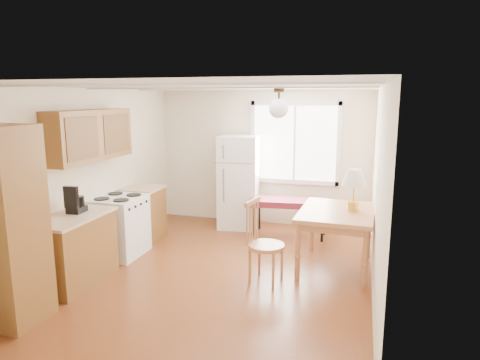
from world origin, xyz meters
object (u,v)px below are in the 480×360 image
at_px(dining_table, 337,217).
at_px(chair, 259,235).
at_px(bench, 290,203).
at_px(refrigerator, 239,182).

xyz_separation_m(dining_table, chair, (-0.93, -0.75, -0.10)).
xyz_separation_m(bench, dining_table, (0.86, -1.21, 0.15)).
distance_m(refrigerator, chair, 2.43).
bearing_deg(dining_table, bench, 127.77).
height_order(refrigerator, chair, refrigerator).
xyz_separation_m(refrigerator, bench, (0.99, -0.27, -0.27)).
bearing_deg(dining_table, refrigerator, 143.60).
relative_size(bench, dining_table, 1.06).
height_order(bench, chair, chair).
height_order(dining_table, chair, chair).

